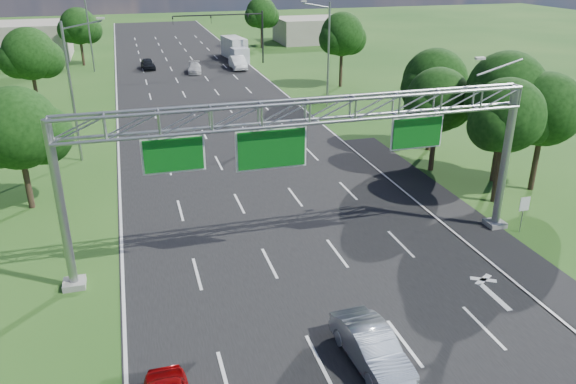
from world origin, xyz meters
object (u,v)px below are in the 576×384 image
object	(u,v)px
sign_gantry	(309,124)
silver_sedan	(372,347)
regulatory_sign	(524,207)
box_truck	(235,49)
traffic_signal	(237,26)

from	to	relation	value
sign_gantry	silver_sedan	distance (m)	10.64
silver_sedan	regulatory_sign	bearing A→B (deg)	27.52
sign_gantry	regulatory_sign	size ratio (longest dim) A/B	11.19
regulatory_sign	box_truck	bearing A→B (deg)	94.51
sign_gantry	traffic_signal	size ratio (longest dim) A/B	1.92
traffic_signal	regulatory_sign	bearing A→B (deg)	-84.80
silver_sedan	box_truck	xyz separation A→B (m)	(7.79, 65.41, 0.72)
regulatory_sign	traffic_signal	xyz separation A→B (m)	(-4.92, 54.02, 3.66)
silver_sedan	box_truck	bearing A→B (deg)	78.96
box_truck	traffic_signal	bearing A→B (deg)	-102.66
traffic_signal	silver_sedan	world-z (taller)	traffic_signal
regulatory_sign	box_truck	distance (m)	57.94
sign_gantry	traffic_signal	world-z (taller)	sign_gantry
regulatory_sign	silver_sedan	xyz separation A→B (m)	(-12.35, -7.65, -0.78)
traffic_signal	box_truck	world-z (taller)	traffic_signal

